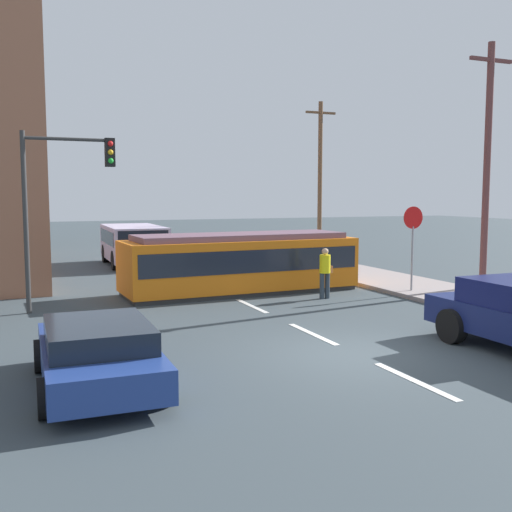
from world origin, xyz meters
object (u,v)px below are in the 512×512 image
parked_sedan_near (98,353)px  utility_pole_near (487,164)px  streetcar_tram (240,262)px  city_bus (133,243)px  traffic_light_mast (61,187)px  pedestrian_crossing (325,270)px  utility_pole_mid (320,176)px  stop_sign (413,231)px

parked_sedan_near → utility_pole_near: 15.77m
streetcar_tram → city_bus: (-1.91, 9.59, 0.02)m
city_bus → parked_sedan_near: size_ratio=1.27×
city_bus → traffic_light_mast: (-4.09, -10.78, 2.53)m
city_bus → streetcar_tram: bearing=-78.7°
streetcar_tram → utility_pole_near: bearing=-20.3°
city_bus → parked_sedan_near: bearing=-102.7°
pedestrian_crossing → utility_pole_mid: bearing=62.3°
streetcar_tram → stop_sign: 6.02m
streetcar_tram → stop_sign: size_ratio=2.87×
pedestrian_crossing → utility_pole_mid: 14.23m
city_bus → stop_sign: stop_sign is taller
utility_pole_near → utility_pole_mid: bearing=88.1°
pedestrian_crossing → traffic_light_mast: bearing=172.4°
pedestrian_crossing → utility_pole_mid: (6.42, 12.21, 3.49)m
stop_sign → traffic_light_mast: 11.47m
city_bus → pedestrian_crossing: city_bus is taller
parked_sedan_near → utility_pole_near: utility_pole_near is taller
streetcar_tram → parked_sedan_near: size_ratio=1.93×
streetcar_tram → traffic_light_mast: traffic_light_mast is taller
utility_pole_near → pedestrian_crossing: bearing=173.1°
utility_pole_mid → utility_pole_near: bearing=-91.9°
city_bus → parked_sedan_near: city_bus is taller
utility_pole_near → utility_pole_mid: (0.42, 12.94, -0.07)m
traffic_light_mast → utility_pole_near: size_ratio=0.60×
utility_pole_near → utility_pole_mid: 12.95m
stop_sign → utility_pole_near: (2.83, -0.32, 2.31)m
pedestrian_crossing → utility_pole_mid: utility_pole_mid is taller
city_bus → parked_sedan_near: (-4.14, -18.33, -0.47)m
utility_pole_near → traffic_light_mast: bearing=172.7°
parked_sedan_near → utility_pole_near: bearing=22.1°
utility_pole_mid → pedestrian_crossing: bearing=-117.7°
city_bus → utility_pole_mid: bearing=1.9°
parked_sedan_near → utility_pole_mid: bearing=52.0°
streetcar_tram → city_bus: bearing=101.3°
stop_sign → utility_pole_mid: bearing=75.5°
pedestrian_crossing → parked_sedan_near: size_ratio=0.39×
streetcar_tram → stop_sign: bearing=-26.9°
city_bus → traffic_light_mast: size_ratio=1.05×
traffic_light_mast → utility_pole_near: bearing=-7.3°
traffic_light_mast → utility_pole_mid: bearing=37.4°
pedestrian_crossing → parked_sedan_near: (-8.17, -6.47, -0.32)m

